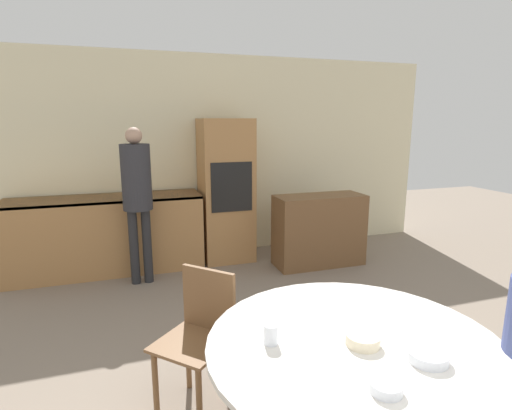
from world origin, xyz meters
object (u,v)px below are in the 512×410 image
cup (271,334)px  bowl_near (363,340)px  dining_table (353,381)px  bowl_far (386,387)px  person_standing (137,188)px  bowl_centre (428,356)px  chair_far_left (200,331)px  oven_unit (226,191)px  sideboard (319,230)px

cup → bowl_near: 0.43m
dining_table → bowl_far: bearing=-103.2°
person_standing → cup: 2.83m
dining_table → bowl_centre: (0.22, -0.24, 0.24)m
chair_far_left → cup: size_ratio=9.03×
chair_far_left → person_standing: person_standing is taller
person_standing → bowl_centre: person_standing is taller
oven_unit → bowl_far: bearing=-94.5°
sideboard → oven_unit: bearing=150.7°
oven_unit → person_standing: (-1.10, -0.50, 0.17)m
dining_table → bowl_centre: bowl_centre is taller
sideboard → bowl_near: (-1.23, -2.84, 0.33)m
bowl_centre → bowl_far: (-0.30, -0.12, -0.00)m
cup → bowl_centre: size_ratio=0.54×
cup → bowl_far: (0.30, -0.46, -0.03)m
oven_unit → sideboard: oven_unit is taller
bowl_near → oven_unit: bearing=86.8°
sideboard → bowl_centre: (-1.03, -3.04, 0.32)m
sideboard → person_standing: bearing=177.9°
sideboard → chair_far_left: sideboard is taller
dining_table → bowl_near: bowl_near is taller
oven_unit → person_standing: oven_unit is taller
dining_table → bowl_near: (0.02, -0.04, 0.24)m
dining_table → chair_far_left: (-0.61, 0.76, -0.03)m
cup → oven_unit: bearing=79.6°
sideboard → cup: (-1.63, -2.69, 0.35)m
cup → sideboard: bearing=58.7°
oven_unit → chair_far_left: oven_unit is taller
person_standing → dining_table: bearing=-73.0°
oven_unit → person_standing: size_ratio=1.05×
bowl_far → bowl_centre: bearing=21.5°
bowl_near → bowl_centre: bowl_near is taller
person_standing → bowl_centre: size_ratio=9.63×
person_standing → bowl_near: bearing=-72.8°
dining_table → bowl_far: size_ratio=10.93×
sideboard → dining_table: size_ratio=0.78×
bowl_near → bowl_centre: 0.28m
person_standing → bowl_near: size_ratio=10.61×
bowl_near → person_standing: bearing=107.2°
oven_unit → bowl_centre: 3.62m
dining_table → sideboard: bearing=66.0°
chair_far_left → cup: 0.75m
bowl_centre → bowl_near: bearing=135.0°
dining_table → bowl_far: (-0.08, -0.35, 0.23)m
bowl_near → bowl_far: (-0.10, -0.32, -0.00)m
chair_far_left → bowl_far: bearing=-18.4°
person_standing → bowl_centre: bearing=-70.6°
oven_unit → dining_table: bearing=-93.6°
dining_table → bowl_centre: size_ratio=8.02×
cup → bowl_far: 0.55m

